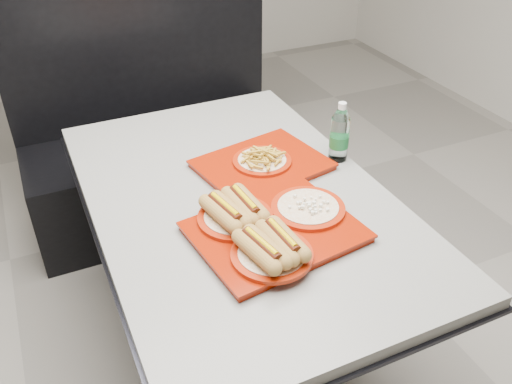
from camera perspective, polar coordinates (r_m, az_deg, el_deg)
name	(u,v)px	position (r m, az deg, el deg)	size (l,w,h in m)	color
ground	(242,350)	(2.24, -1.46, -16.30)	(6.00, 6.00, 0.00)	gray
diner_table	(240,235)	(1.83, -1.73, -4.59)	(0.92, 1.42, 0.75)	black
booth_bench	(156,140)	(2.81, -10.53, 5.38)	(1.30, 0.57, 1.35)	black
tray_near	(269,227)	(1.54, 1.38, -3.73)	(0.50, 0.42, 0.10)	maroon
tray_far	(262,162)	(1.85, 0.64, 3.15)	(0.47, 0.40, 0.08)	maroon
water_bottle	(340,135)	(1.90, 8.78, 5.93)	(0.07, 0.07, 0.22)	silver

